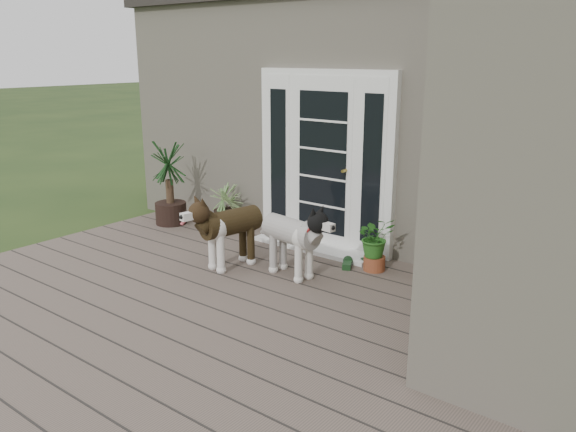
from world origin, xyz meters
The scene contains 14 objects.
deck centered at (0.00, 0.40, 0.06)m, with size 6.20×4.60×0.12m, color #6B5B4C.
house_main centered at (0.00, 4.65, 1.55)m, with size 7.40×4.00×3.10m, color #665E54.
door_unit centered at (-0.20, 2.60, 1.19)m, with size 1.90×0.14×2.15m, color white.
door_step centered at (-0.20, 2.40, 0.14)m, with size 1.60×0.40×0.05m, color white.
brindle_dog centered at (-0.57, 1.32, 0.50)m, with size 0.39×0.91×0.76m, color #382A14, non-canonical shape.
white_dog centered at (0.12, 1.52, 0.49)m, with size 0.38×0.88×0.73m, color silver, non-canonical shape.
spider_plant centered at (-1.65, 2.40, 0.46)m, with size 0.64×0.64×0.68m, color #89995E, non-canonical shape.
yucca centered at (-2.44, 2.06, 0.72)m, with size 0.83×0.83×1.20m, color black, non-canonical shape.
herb_a centered at (0.75, 2.21, 0.39)m, with size 0.42×0.42×0.53m, color #224D16.
herb_b centered at (1.34, 2.40, 0.41)m, with size 0.39×0.39×0.59m, color #154C15.
herb_c centered at (2.08, 2.14, 0.43)m, with size 0.40×0.40×0.62m, color #164D16.
sapling centered at (2.20, 1.73, 0.85)m, with size 0.43×0.43×1.47m, color #1C631C, non-canonical shape.
clog_left centered at (0.47, 2.11, 0.16)m, with size 0.13×0.28×0.08m, color #153617, non-canonical shape.
clog_right centered at (0.62, 2.39, 0.16)m, with size 0.13×0.29×0.09m, color #16371B, non-canonical shape.
Camera 1 is at (3.67, -3.11, 2.43)m, focal length 35.88 mm.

